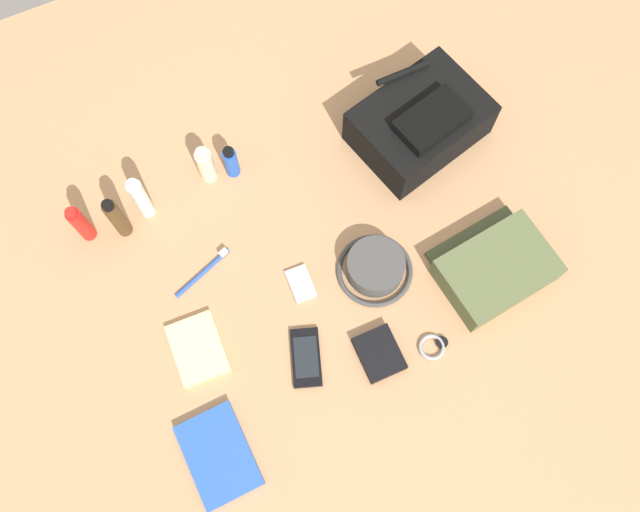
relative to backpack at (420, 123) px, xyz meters
name	(u,v)px	position (x,y,z in m)	size (l,w,h in m)	color
ground_plane	(320,263)	(-0.37, -0.20, -0.08)	(2.64, 2.02, 0.02)	tan
backpack	(420,123)	(0.00, 0.00, 0.00)	(0.35, 0.29, 0.15)	black
toiletry_pouch	(495,268)	(-0.01, -0.40, -0.03)	(0.27, 0.24, 0.07)	#56603D
bucket_hat	(375,268)	(-0.26, -0.28, -0.04)	(0.18, 0.18, 0.06)	#444444
sunscreen_spray	(81,224)	(-0.84, 0.10, 0.00)	(0.04, 0.04, 0.14)	red
cologne_bottle	(117,218)	(-0.76, 0.07, 0.01)	(0.03, 0.03, 0.16)	#473319
toothpaste_tube	(141,198)	(-0.69, 0.10, 0.01)	(0.04, 0.04, 0.16)	white
lotion_bottle	(206,165)	(-0.52, 0.12, 0.00)	(0.04, 0.04, 0.12)	beige
deodorant_spray	(231,162)	(-0.46, 0.11, -0.01)	(0.03, 0.03, 0.11)	blue
paperback_novel	(219,455)	(-0.76, -0.51, -0.05)	(0.14, 0.20, 0.02)	blue
cell_phone	(306,358)	(-0.50, -0.40, -0.06)	(0.11, 0.15, 0.01)	black
media_player	(301,284)	(-0.44, -0.24, -0.06)	(0.06, 0.09, 0.01)	#B7B7BC
wristwatch	(433,347)	(-0.23, -0.50, -0.06)	(0.07, 0.06, 0.01)	#99999E
toothbrush	(206,270)	(-0.62, -0.11, -0.06)	(0.16, 0.06, 0.02)	blue
wallet	(379,354)	(-0.34, -0.46, -0.05)	(0.09, 0.11, 0.02)	black
notepad	(198,349)	(-0.71, -0.28, -0.06)	(0.11, 0.15, 0.02)	beige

